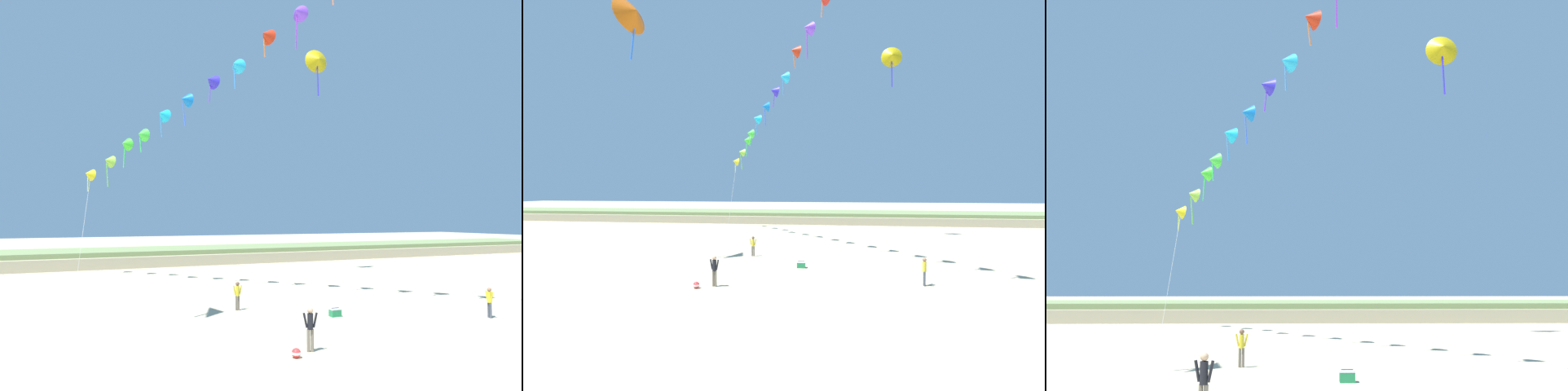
% 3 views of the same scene
% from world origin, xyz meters
% --- Properties ---
extents(dune_ridge, '(120.00, 10.98, 1.68)m').
position_xyz_m(dune_ridge, '(0.00, 40.98, 0.83)').
color(dune_ridge, tan).
rests_on(dune_ridge, ground).
extents(person_near_right, '(0.60, 0.24, 1.73)m').
position_xyz_m(person_near_right, '(-1.13, 2.36, 1.00)').
color(person_near_right, '#726656').
rests_on(person_near_right, ground).
extents(person_mid_center, '(0.56, 0.22, 1.60)m').
position_xyz_m(person_mid_center, '(-0.95, 11.15, 0.93)').
color(person_mid_center, '#726656').
rests_on(person_mid_center, ground).
extents(kite_banner_string, '(20.58, 33.92, 24.84)m').
position_xyz_m(kite_banner_string, '(1.47, 15.05, 16.73)').
color(kite_banner_string, yellow).
extents(large_kite_mid_trail, '(2.33, 1.02, 4.65)m').
position_xyz_m(large_kite_mid_trail, '(11.95, 24.23, 20.30)').
color(large_kite_mid_trail, '#C1A50D').
extents(beach_cooler, '(0.58, 0.41, 0.46)m').
position_xyz_m(beach_cooler, '(3.27, 7.58, 0.21)').
color(beach_cooler, '#23844C').
rests_on(beach_cooler, ground).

